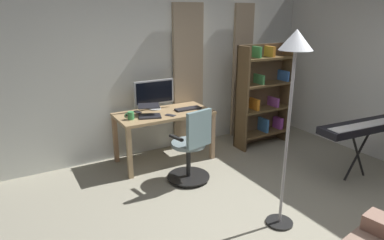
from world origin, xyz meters
name	(u,v)px	position (x,y,z in m)	size (l,w,h in m)	color
ground_plane	(284,233)	(0.00, 0.00, 0.00)	(6.97, 6.97, 0.00)	gray
back_room_partition	(166,68)	(0.00, -2.68, 1.28)	(5.16, 0.10, 2.57)	silver
curtain_left_panel	(242,72)	(-1.39, -2.57, 1.13)	(0.37, 0.06, 2.25)	tan
curtain_right_panel	(188,78)	(-0.33, -2.57, 1.13)	(0.51, 0.06, 2.25)	tan
desk	(164,119)	(0.28, -2.19, 0.64)	(1.37, 0.68, 0.74)	tan
office_chair	(192,149)	(0.26, -1.42, 0.45)	(0.56, 0.56, 0.99)	black
computer_monitor	(154,93)	(0.32, -2.41, 0.98)	(0.61, 0.18, 0.43)	#B7BCC1
computer_keyboard	(188,109)	(-0.09, -2.15, 0.75)	(0.39, 0.14, 0.02)	#232328
laptop	(149,112)	(0.53, -2.12, 0.80)	(0.39, 0.40, 0.15)	#232328
computer_mouse	(128,115)	(0.79, -2.28, 0.76)	(0.06, 0.10, 0.04)	black
cell_phone_by_monitor	(170,115)	(0.27, -2.00, 0.75)	(0.07, 0.14, 0.01)	#333338
cell_phone_face_up	(137,112)	(0.61, -2.38, 0.75)	(0.07, 0.14, 0.01)	#232328
mug_tea	(131,116)	(0.81, -2.11, 0.80)	(0.13, 0.09, 0.10)	#3D9951
bookshelf	(263,96)	(-1.41, -2.02, 0.82)	(0.95, 0.30, 1.64)	brown
piano_keyboard	(362,128)	(-1.67, -0.41, 0.71)	(1.27, 0.42, 0.78)	black
floor_lamp	(294,68)	(-0.08, -0.15, 1.64)	(0.31, 0.31, 1.98)	black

